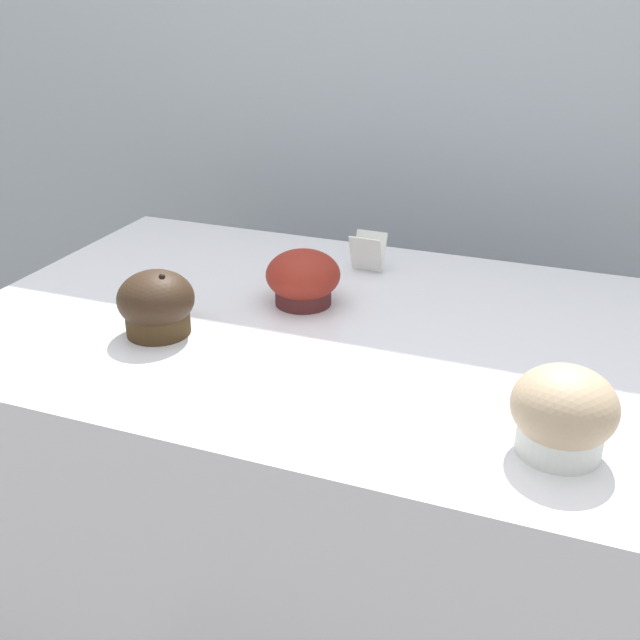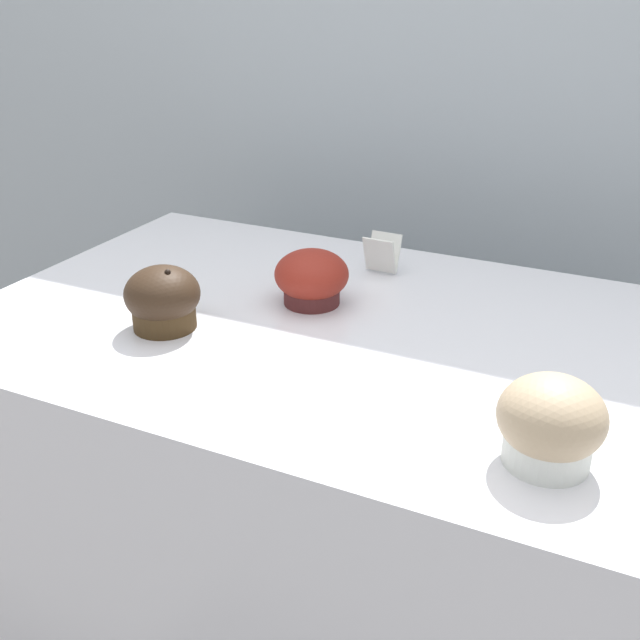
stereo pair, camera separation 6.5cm
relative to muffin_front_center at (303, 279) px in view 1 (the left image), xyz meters
The scene contains 6 objects.
wall_back 0.56m from the muffin_front_center, 83.68° to the left, with size 3.20×0.10×1.80m, color #A8B2B7.
display_counter 0.50m from the muffin_front_center, 37.30° to the right, with size 1.00×0.64×0.90m, color silver.
muffin_front_center is the anchor object (origin of this frame).
muffin_back_left 0.21m from the muffin_front_center, 132.28° to the right, with size 0.10×0.10×0.09m.
muffin_back_right 0.44m from the muffin_front_center, 33.36° to the right, with size 0.10×0.10×0.09m.
price_card 0.16m from the muffin_front_center, 72.68° to the left, with size 0.05×0.04×0.06m.
Camera 1 is at (0.31, -0.85, 1.34)m, focal length 42.00 mm.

